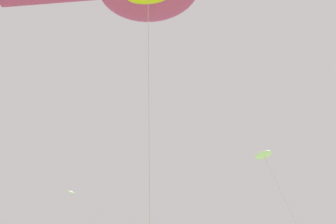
{
  "coord_description": "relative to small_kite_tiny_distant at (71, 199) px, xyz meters",
  "views": [
    {
      "loc": [
        -10.0,
        -1.5,
        1.67
      ],
      "look_at": [
        -2.23,
        10.02,
        13.51
      ],
      "focal_mm": 38.35,
      "sensor_mm": 36.0,
      "label": 1
    }
  ],
  "objects": [
    {
      "name": "small_kite_tiny_distant",
      "position": [
        0.0,
        0.0,
        0.0
      ],
      "size": [
        2.27,
        4.76,
        16.83
      ],
      "rotation": [
        0.0,
        0.0,
        -3.0
      ],
      "color": "white",
      "rests_on": "ground"
    },
    {
      "name": "small_kite_streamer_purple",
      "position": [
        4.92,
        -17.21,
        -3.22
      ],
      "size": [
        0.89,
        3.86,
        13.01
      ],
      "rotation": [
        0.0,
        0.0,
        1.86
      ],
      "color": "white",
      "rests_on": "ground"
    }
  ]
}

